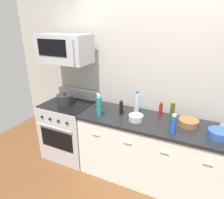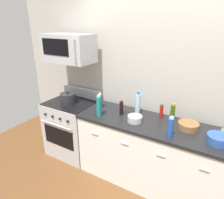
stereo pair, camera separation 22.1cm
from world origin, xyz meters
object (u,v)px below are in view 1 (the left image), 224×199
(bottle_soda_blue, at_px, (173,125))
(bottle_soy_sauce_dark, at_px, (121,107))
(bowl_steel_prep, at_px, (136,118))
(microwave, at_px, (65,49))
(bottle_water_clear, at_px, (137,102))
(bottle_dish_soap, at_px, (99,101))
(bottle_hot_sauce_red, at_px, (161,109))
(bowl_blue_mixing, at_px, (219,134))
(range_oven, at_px, (70,129))
(bowl_wooden_salad, at_px, (188,122))
(bottle_sparkling_teal, at_px, (99,106))
(stockpot, at_px, (65,100))
(bottle_olive_oil, at_px, (172,111))

(bottle_soda_blue, bearing_deg, bottle_soy_sauce_dark, 162.97)
(bottle_soda_blue, xyz_separation_m, bowl_steel_prep, (-0.48, 0.13, -0.07))
(microwave, distance_m, bottle_water_clear, 1.28)
(bottle_dish_soap, relative_size, bottle_soda_blue, 0.90)
(bottle_hot_sauce_red, relative_size, bowl_blue_mixing, 0.83)
(range_oven, height_order, bowl_steel_prep, range_oven)
(bottle_hot_sauce_red, height_order, bowl_wooden_salad, bottle_hot_sauce_red)
(bottle_dish_soap, height_order, bottle_soda_blue, bottle_soda_blue)
(bottle_sparkling_teal, bearing_deg, bottle_dish_soap, 121.01)
(bottle_soda_blue, distance_m, bottle_water_clear, 0.68)
(stockpot, bearing_deg, bottle_soda_blue, -5.42)
(bowl_blue_mixing, bearing_deg, bottle_hot_sauce_red, 158.39)
(bottle_sparkling_teal, bearing_deg, bottle_soy_sauce_dark, 37.70)
(range_oven, xyz_separation_m, bottle_water_clear, (1.07, 0.18, 0.60))
(bowl_blue_mixing, height_order, bowl_wooden_salad, bowl_blue_mixing)
(microwave, height_order, bottle_olive_oil, microwave)
(bowl_steel_prep, bearing_deg, range_oven, 176.03)
(stockpot, bearing_deg, bowl_wooden_salad, 4.24)
(bottle_sparkling_teal, distance_m, bowl_blue_mixing, 1.45)
(bottle_dish_soap, distance_m, bowl_steel_prep, 0.65)
(bottle_soda_blue, bearing_deg, bowl_steel_prep, 165.11)
(bottle_soy_sauce_dark, xyz_separation_m, bowl_blue_mixing, (1.20, -0.09, -0.05))
(bottle_olive_oil, bearing_deg, bottle_soda_blue, -78.12)
(bottle_soda_blue, distance_m, bowl_wooden_salad, 0.33)
(bottle_sparkling_teal, height_order, bowl_wooden_salad, bottle_sparkling_teal)
(bowl_steel_prep, bearing_deg, bottle_hot_sauce_red, 49.04)
(bottle_dish_soap, height_order, bowl_blue_mixing, bottle_dish_soap)
(bottle_sparkling_teal, relative_size, bottle_hot_sauce_red, 1.57)
(bottle_water_clear, height_order, bowl_steel_prep, bottle_water_clear)
(bottle_soy_sauce_dark, bearing_deg, range_oven, -178.99)
(stockpot, bearing_deg, bowl_blue_mixing, -0.51)
(bottle_sparkling_teal, distance_m, bottle_soy_sauce_dark, 0.31)
(bottle_soy_sauce_dark, bearing_deg, bottle_soda_blue, -17.03)
(bottle_soda_blue, height_order, bottle_olive_oil, bottle_olive_oil)
(bottle_dish_soap, xyz_separation_m, stockpot, (-0.52, -0.12, -0.02))
(range_oven, height_order, bottle_hot_sauce_red, bottle_hot_sauce_red)
(bottle_sparkling_teal, distance_m, bottle_water_clear, 0.54)
(bottle_sparkling_teal, bearing_deg, bowl_blue_mixing, 3.89)
(bottle_olive_oil, distance_m, bottle_sparkling_teal, 0.95)
(range_oven, distance_m, stockpot, 0.54)
(microwave, xyz_separation_m, bottle_soy_sauce_dark, (0.90, -0.03, -0.73))
(bowl_blue_mixing, relative_size, bowl_steel_prep, 1.23)
(microwave, distance_m, bottle_soda_blue, 1.80)
(bottle_soda_blue, bearing_deg, bottle_water_clear, 145.49)
(bottle_dish_soap, height_order, bottle_olive_oil, bottle_olive_oil)
(bowl_blue_mixing, xyz_separation_m, bowl_wooden_salad, (-0.33, 0.15, -0.01))
(bottle_dish_soap, distance_m, bowl_blue_mixing, 1.59)
(bottle_water_clear, relative_size, stockpot, 1.28)
(bottle_water_clear, bearing_deg, bowl_blue_mixing, -13.63)
(range_oven, height_order, bottle_soda_blue, bottle_soda_blue)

